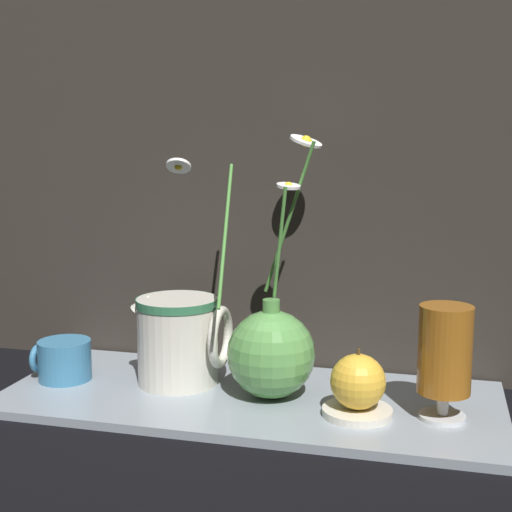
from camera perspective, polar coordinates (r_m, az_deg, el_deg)
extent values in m
plane|color=black|center=(1.04, -0.51, -11.64)|extent=(6.00, 6.00, 0.00)
cube|color=gray|center=(1.03, -0.51, -11.33)|extent=(0.70, 0.29, 0.01)
cube|color=#2D2823|center=(1.14, 1.66, 18.36)|extent=(1.20, 0.02, 1.10)
sphere|color=#59994C|center=(1.00, 1.20, -7.86)|extent=(0.12, 0.12, 0.12)
cylinder|color=#59994C|center=(0.99, 1.22, -4.40)|extent=(0.02, 0.02, 0.03)
cylinder|color=#4C8E3D|center=(1.00, 2.64, 2.95)|extent=(0.08, 0.04, 0.22)
cylinder|color=white|center=(1.03, 4.02, 9.14)|extent=(0.06, 0.06, 0.02)
sphere|color=yellow|center=(1.03, 4.02, 9.14)|extent=(0.02, 0.02, 0.02)
cylinder|color=#4C8E3D|center=(0.98, -2.48, 1.83)|extent=(0.02, 0.13, 0.19)
cylinder|color=white|center=(0.98, -6.21, 7.18)|extent=(0.04, 0.03, 0.02)
sphere|color=yellow|center=(0.98, -6.21, 7.18)|extent=(0.01, 0.01, 0.01)
cylinder|color=#4C8E3D|center=(0.98, 1.91, 1.04)|extent=(0.03, 0.03, 0.16)
cylinder|color=white|center=(0.98, 2.61, 5.62)|extent=(0.05, 0.05, 0.01)
sphere|color=yellow|center=(0.98, 2.61, 5.62)|extent=(0.01, 0.01, 0.01)
cylinder|color=teal|center=(1.12, -15.05, -8.04)|extent=(0.08, 0.08, 0.06)
torus|color=teal|center=(1.14, -17.01, -7.80)|extent=(0.01, 0.04, 0.04)
cylinder|color=beige|center=(1.07, -6.28, -6.76)|extent=(0.12, 0.12, 0.13)
cylinder|color=#33724C|center=(1.05, -6.34, -3.70)|extent=(0.12, 0.12, 0.01)
torus|color=beige|center=(1.04, -2.86, -6.49)|extent=(0.01, 0.09, 0.09)
cone|color=beige|center=(1.07, -8.86, -3.74)|extent=(0.04, 0.03, 0.04)
cylinder|color=silver|center=(0.98, 14.67, -12.32)|extent=(0.06, 0.06, 0.01)
cylinder|color=silver|center=(0.97, 14.71, -11.33)|extent=(0.02, 0.02, 0.03)
cylinder|color=#935619|center=(0.95, 14.89, -7.24)|extent=(0.07, 0.07, 0.11)
cylinder|color=silver|center=(0.96, 8.10, -12.24)|extent=(0.09, 0.09, 0.01)
sphere|color=gold|center=(0.95, 8.16, -9.92)|extent=(0.07, 0.07, 0.07)
cylinder|color=#4C3819|center=(0.94, 8.21, -7.59)|extent=(0.00, 0.00, 0.01)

